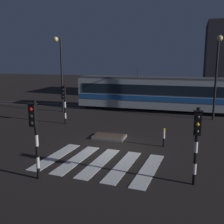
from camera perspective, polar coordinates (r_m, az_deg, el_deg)
ground_plane at (r=15.55m, az=-0.01°, el=-7.67°), size 120.00×120.00×0.00m
rail_near at (r=26.10m, az=7.01°, el=0.09°), size 80.00×0.12×0.03m
rail_far at (r=27.50m, az=7.52°, el=0.65°), size 80.00×0.12×0.03m
crosswalk_zebra at (r=13.59m, az=-2.70°, el=-10.52°), size 5.90×4.47×0.02m
traffic_island at (r=17.49m, az=-0.53°, el=-5.19°), size 2.00×1.29×0.18m
traffic_light_corner_near_right at (r=11.12m, az=17.28°, el=-4.68°), size 0.36×0.42×3.18m
traffic_light_kerb_mid_left at (r=11.56m, az=-15.83°, el=-3.32°), size 0.36×0.42×3.38m
traffic_light_corner_far_left at (r=21.07m, az=-9.95°, el=2.78°), size 0.36×0.42×3.02m
street_lamp_trackside_right at (r=23.37m, az=21.07°, el=8.70°), size 0.44×1.21×6.71m
street_lamp_trackside_left at (r=25.65m, az=-10.78°, el=9.57°), size 0.44×1.21×6.83m
tram at (r=26.33m, az=10.61°, el=3.90°), size 16.47×2.58×4.15m
bollard_island_edge at (r=16.00m, az=10.78°, el=-5.23°), size 0.12×0.12×1.11m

